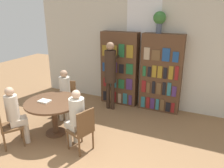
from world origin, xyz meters
TOP-DOWN VIEW (x-y plane):
  - wall_back at (0.00, 3.46)m, footprint 6.40×0.07m
  - bookshelf_left at (-0.58, 3.27)m, footprint 1.04×0.34m
  - bookshelf_right at (0.58, 3.27)m, footprint 1.04×0.34m
  - flower_vase at (0.44, 3.27)m, footprint 0.31×0.31m
  - reading_table at (-1.20, 1.13)m, footprint 1.18×1.18m
  - chair_near_camera at (-1.74, 0.37)m, footprint 0.56×0.56m
  - chair_left_side at (-1.48, 2.01)m, footprint 0.50×0.50m
  - chair_far_side at (-0.31, 0.84)m, footprint 0.50×0.50m
  - seated_reader_left at (-1.43, 1.83)m, footprint 0.34×0.40m
  - seated_reader_right at (-0.48, 0.90)m, footprint 0.42×0.37m
  - seated_reader_back at (-1.63, 0.52)m, footprint 0.39×0.40m
  - librarian_standing at (-0.63, 2.77)m, footprint 0.30×0.57m
  - open_book_on_table at (-1.35, 1.04)m, footprint 0.24×0.18m

SIDE VIEW (x-z plane):
  - chair_near_camera at x=-1.74m, z-range 0.05..0.93m
  - chair_left_side at x=-1.48m, z-range 0.05..0.93m
  - chair_far_side at x=-0.31m, z-range 0.05..0.93m
  - reading_table at x=-1.20m, z-range 0.25..1.01m
  - seated_reader_back at x=-1.63m, z-range 0.07..1.29m
  - seated_reader_left at x=-1.43m, z-range 0.08..1.30m
  - seated_reader_right at x=-0.48m, z-range 0.09..1.30m
  - open_book_on_table at x=-1.35m, z-range 0.76..0.79m
  - bookshelf_right at x=0.58m, z-range 0.00..2.02m
  - bookshelf_left at x=-0.58m, z-range 0.00..2.02m
  - librarian_standing at x=-0.63m, z-range 0.21..2.02m
  - wall_back at x=0.00m, z-range 0.01..3.01m
  - flower_vase at x=0.44m, z-range 2.10..2.62m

